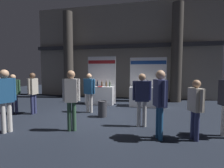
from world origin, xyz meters
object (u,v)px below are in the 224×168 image
object	(u,v)px
visitor_7	(196,105)
exhibitor_booth_1	(147,94)
visitor_6	(5,95)
exhibitor_booth_0	(100,93)
visitor_5	(160,98)
visitor_4	(89,89)
visitor_8	(33,90)
visitor_0	(142,95)
visitor_9	(13,91)
visitor_3	(71,95)
trash_bin	(102,109)

from	to	relation	value
visitor_7	exhibitor_booth_1	bearing A→B (deg)	-3.31
visitor_6	visitor_7	bearing A→B (deg)	126.20
exhibitor_booth_1	exhibitor_booth_0	bearing A→B (deg)	178.89
exhibitor_booth_1	visitor_5	size ratio (longest dim) A/B	1.35
visitor_4	visitor_8	distance (m)	2.31
visitor_6	visitor_8	distance (m)	2.16
visitor_5	visitor_7	bearing A→B (deg)	-98.22
exhibitor_booth_1	visitor_0	bearing A→B (deg)	-91.77
visitor_8	visitor_9	bearing A→B (deg)	104.61
visitor_0	visitor_7	distance (m)	1.62
visitor_3	visitor_5	size ratio (longest dim) A/B	0.99
visitor_7	visitor_4	bearing A→B (deg)	38.30
exhibitor_booth_0	trash_bin	distance (m)	2.59
visitor_3	visitor_9	distance (m)	3.53
visitor_0	visitor_3	distance (m)	2.21
exhibitor_booth_1	visitor_7	bearing A→B (deg)	-71.61
exhibitor_booth_0	visitor_8	world-z (taller)	exhibitor_booth_0
visitor_5	visitor_7	xyz separation A→B (m)	(0.91, 0.16, -0.18)
visitor_5	exhibitor_booth_0	bearing A→B (deg)	16.22
visitor_3	visitor_6	xyz separation A→B (m)	(-1.79, -0.56, 0.02)
exhibitor_booth_1	trash_bin	bearing A→B (deg)	-124.84
visitor_7	visitor_0	bearing A→B (deg)	39.98
visitor_6	visitor_0	bearing A→B (deg)	139.50
exhibitor_booth_1	visitor_0	size ratio (longest dim) A/B	1.43
exhibitor_booth_0	visitor_4	size ratio (longest dim) A/B	1.52
trash_bin	visitor_6	distance (m)	3.29
trash_bin	visitor_9	world-z (taller)	visitor_9
visitor_7	visitor_9	xyz separation A→B (m)	(-6.72, 1.22, 0.04)
trash_bin	visitor_9	distance (m)	3.81
exhibitor_booth_0	visitor_6	distance (m)	4.93
exhibitor_booth_1	visitor_4	size ratio (longest dim) A/B	1.47
trash_bin	visitor_0	world-z (taller)	visitor_0
visitor_8	trash_bin	bearing A→B (deg)	-83.30
trash_bin	visitor_9	bearing A→B (deg)	-174.38
exhibitor_booth_1	visitor_5	xyz separation A→B (m)	(0.42, -4.14, 0.51)
visitor_4	visitor_8	xyz separation A→B (m)	(-2.18, -0.76, 0.02)
trash_bin	visitor_0	xyz separation A→B (m)	(1.56, -0.82, 0.71)
visitor_6	visitor_7	world-z (taller)	visitor_6
visitor_0	visitor_9	world-z (taller)	visitor_0
visitor_8	exhibitor_booth_0	bearing A→B (deg)	-35.82
visitor_4	visitor_0	bearing A→B (deg)	163.32
exhibitor_booth_1	visitor_0	xyz separation A→B (m)	(-0.10, -3.21, 0.42)
visitor_7	visitor_9	bearing A→B (deg)	57.98
visitor_0	visitor_3	size ratio (longest dim) A/B	0.94
exhibitor_booth_1	visitor_6	distance (m)	6.10
visitor_5	visitor_7	distance (m)	0.94
exhibitor_booth_0	visitor_3	xyz separation A→B (m)	(0.36, -4.13, 0.48)
visitor_4	visitor_9	bearing A→B (deg)	31.59
visitor_3	visitor_8	size ratio (longest dim) A/B	1.06
visitor_0	visitor_8	xyz separation A→B (m)	(-4.49, 0.63, -0.01)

